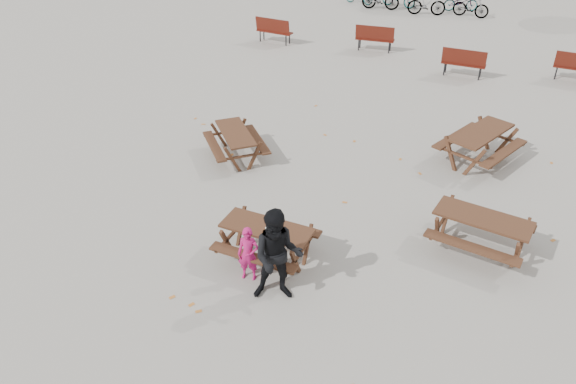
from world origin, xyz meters
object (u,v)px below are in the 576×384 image
at_px(soda_bottle, 267,231).
at_px(picnic_table_north, 236,145).
at_px(food_tray, 271,232).
at_px(adult, 278,256).
at_px(child, 248,254).
at_px(picnic_table_far, 479,147).
at_px(picnic_table_east, 480,233).
at_px(main_picnic_table, 267,235).

relative_size(soda_bottle, picnic_table_north, 0.10).
xyz_separation_m(food_tray, soda_bottle, (-0.06, -0.05, 0.05)).
distance_m(food_tray, adult, 0.93).
distance_m(soda_bottle, picnic_table_north, 4.54).
bearing_deg(adult, picnic_table_north, 103.69).
relative_size(child, picnic_table_north, 0.66).
xyz_separation_m(adult, picnic_table_north, (-3.28, 4.32, -0.57)).
bearing_deg(adult, picnic_table_far, 45.89).
distance_m(picnic_table_east, picnic_table_north, 6.56).
height_order(food_tray, picnic_table_east, picnic_table_east).
xyz_separation_m(child, picnic_table_east, (3.86, 2.73, -0.17)).
relative_size(soda_bottle, picnic_table_east, 0.09).
height_order(adult, picnic_table_far, adult).
xyz_separation_m(food_tray, picnic_table_far, (3.05, 6.00, -0.36)).
height_order(food_tray, picnic_table_north, food_tray).
distance_m(food_tray, soda_bottle, 0.09).
height_order(child, picnic_table_north, child).
bearing_deg(picnic_table_east, picnic_table_north, 175.11).
bearing_deg(adult, picnic_table_east, 19.83).
relative_size(picnic_table_east, picnic_table_north, 1.09).
distance_m(picnic_table_east, picnic_table_far, 3.84).
relative_size(food_tray, picnic_table_north, 0.10).
bearing_deg(picnic_table_north, main_picnic_table, -6.81).
height_order(food_tray, child, child).
relative_size(main_picnic_table, adult, 0.95).
height_order(adult, picnic_table_east, adult).
relative_size(soda_bottle, picnic_table_far, 0.09).
relative_size(adult, picnic_table_north, 1.09).
height_order(food_tray, picnic_table_far, picnic_table_far).
distance_m(main_picnic_table, picnic_table_east, 4.33).
relative_size(picnic_table_north, picnic_table_far, 0.87).
xyz_separation_m(child, picnic_table_far, (3.26, 6.53, -0.14)).
height_order(soda_bottle, picnic_table_north, soda_bottle).
height_order(soda_bottle, picnic_table_far, soda_bottle).
bearing_deg(main_picnic_table, child, -94.38).
bearing_deg(child, food_tray, 54.13).
relative_size(soda_bottle, adult, 0.09).
bearing_deg(soda_bottle, picnic_table_north, 126.91).
relative_size(soda_bottle, child, 0.15).
bearing_deg(picnic_table_east, soda_bottle, -141.63).
bearing_deg(picnic_table_north, picnic_table_far, 68.60).
distance_m(soda_bottle, adult, 0.91).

